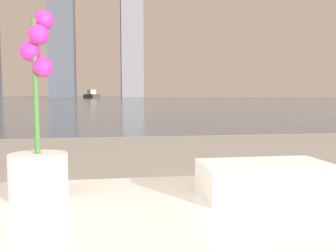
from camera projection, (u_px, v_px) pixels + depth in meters
potted_orchid at (39, 154)px, 0.85m from camera, size 0.13×0.13×0.43m
towel_stack at (265, 179)px, 0.88m from camera, size 0.30×0.16×0.08m
harbor_water at (111, 99)px, 61.18m from camera, size 180.00×110.00×0.01m
harbor_boat_1 at (92, 95)px, 76.32m from camera, size 3.55×4.93×1.76m
skyline_tower_2 at (132, 45)px, 116.00m from camera, size 6.62×9.19×32.37m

